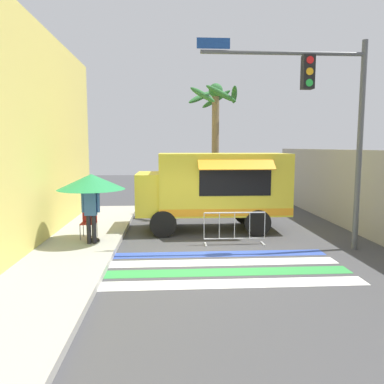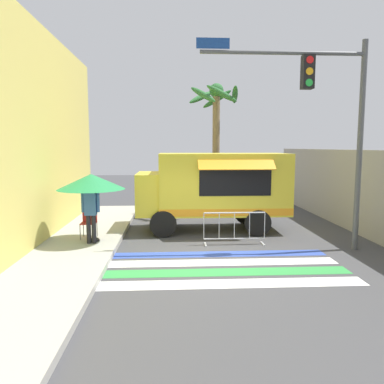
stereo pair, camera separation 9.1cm
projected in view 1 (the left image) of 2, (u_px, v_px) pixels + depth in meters
name	position (u px, v px, depth m)	size (l,w,h in m)	color
ground_plane	(212.00, 256.00, 10.27)	(60.00, 60.00, 0.00)	#424244
sidewalk_left	(30.00, 257.00, 9.96)	(4.40, 16.00, 0.16)	#A8A59E
building_left_facade	(17.00, 134.00, 9.56)	(0.25, 16.00, 6.61)	#E5D166
concrete_wall_right	(351.00, 190.00, 13.40)	(0.20, 16.00, 2.88)	#A39E93
crosswalk_painted	(216.00, 267.00, 9.32)	(6.40, 2.84, 0.01)	white
food_truck	(211.00, 186.00, 13.33)	(5.28, 2.64, 2.76)	yellow
traffic_signal_pole	(329.00, 108.00, 10.44)	(4.74, 0.29, 5.91)	#515456
patio_umbrella	(91.00, 182.00, 11.03)	(1.98, 1.98, 2.03)	black
folding_chair	(89.00, 220.00, 11.63)	(0.45, 0.45, 0.93)	#4C4C51
vendor_person	(91.00, 209.00, 10.86)	(0.53, 0.24, 1.79)	black
barricade_front	(235.00, 229.00, 11.46)	(1.90, 0.44, 1.01)	#B7BABF
palm_tree	(215.00, 121.00, 15.93)	(2.25, 2.41, 5.65)	#7A664C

